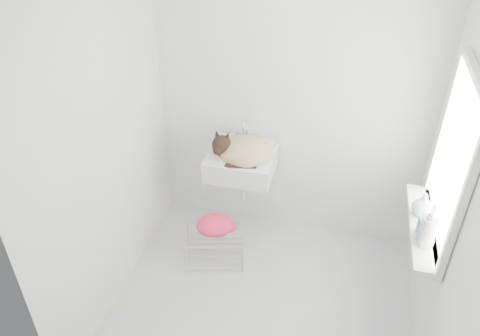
% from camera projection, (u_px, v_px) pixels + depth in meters
% --- Properties ---
extents(floor, '(2.20, 2.00, 0.02)m').
position_uv_depth(floor, '(262.00, 304.00, 3.57)').
color(floor, '#B7BEC6').
rests_on(floor, ground).
extents(back_wall, '(2.20, 0.02, 2.50)m').
position_uv_depth(back_wall, '(292.00, 99.00, 3.68)').
color(back_wall, silver).
rests_on(back_wall, ground).
extents(right_wall, '(0.02, 2.00, 2.50)m').
position_uv_depth(right_wall, '(457.00, 195.00, 2.65)').
color(right_wall, silver).
rests_on(right_wall, ground).
extents(left_wall, '(0.02, 2.00, 2.50)m').
position_uv_depth(left_wall, '(103.00, 146.00, 3.10)').
color(left_wall, silver).
rests_on(left_wall, ground).
extents(window_glass, '(0.01, 0.80, 1.00)m').
position_uv_depth(window_glass, '(455.00, 161.00, 2.76)').
color(window_glass, white).
rests_on(window_glass, right_wall).
extents(window_frame, '(0.04, 0.90, 1.10)m').
position_uv_depth(window_frame, '(452.00, 161.00, 2.76)').
color(window_frame, white).
rests_on(window_frame, right_wall).
extents(windowsill, '(0.16, 0.88, 0.04)m').
position_uv_depth(windowsill, '(422.00, 226.00, 3.07)').
color(windowsill, white).
rests_on(windowsill, right_wall).
extents(sink, '(0.53, 0.47, 0.21)m').
position_uv_depth(sink, '(241.00, 154.00, 3.76)').
color(sink, silver).
rests_on(sink, back_wall).
extents(faucet, '(0.19, 0.14, 0.19)m').
position_uv_depth(faucet, '(247.00, 128.00, 3.83)').
color(faucet, silver).
rests_on(faucet, sink).
extents(cat, '(0.47, 0.39, 0.29)m').
position_uv_depth(cat, '(242.00, 151.00, 3.72)').
color(cat, tan).
rests_on(cat, sink).
extents(wire_rack, '(0.53, 0.43, 0.28)m').
position_uv_depth(wire_rack, '(214.00, 244.00, 3.90)').
color(wire_rack, beige).
rests_on(wire_rack, floor).
extents(towel, '(0.36, 0.31, 0.13)m').
position_uv_depth(towel, '(215.00, 228.00, 3.83)').
color(towel, red).
rests_on(towel, wire_rack).
extents(bottle_a, '(0.12, 0.12, 0.25)m').
position_uv_depth(bottle_a, '(424.00, 245.00, 2.89)').
color(bottle_a, silver).
rests_on(bottle_a, windowsill).
extents(bottle_b, '(0.09, 0.09, 0.17)m').
position_uv_depth(bottle_b, '(422.00, 234.00, 2.97)').
color(bottle_b, teal).
rests_on(bottle_b, windowsill).
extents(bottle_c, '(0.17, 0.17, 0.17)m').
position_uv_depth(bottle_c, '(420.00, 214.00, 3.13)').
color(bottle_c, white).
rests_on(bottle_c, windowsill).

